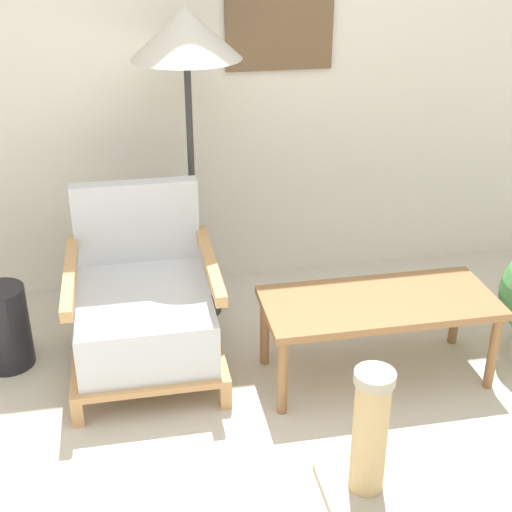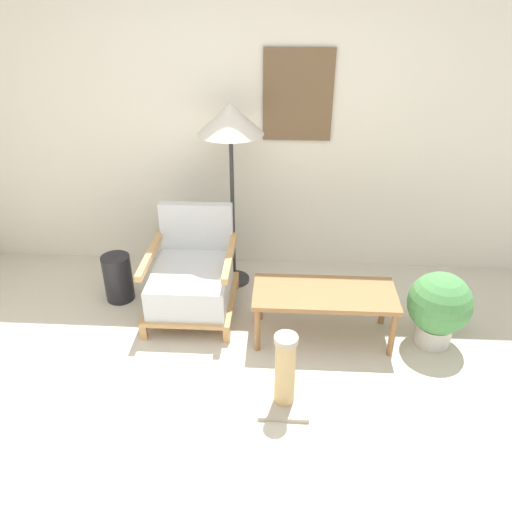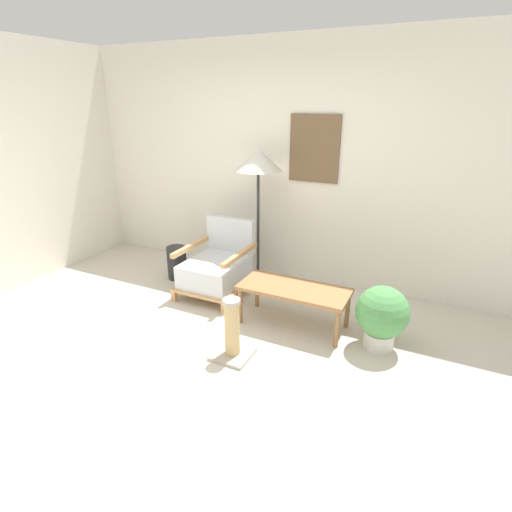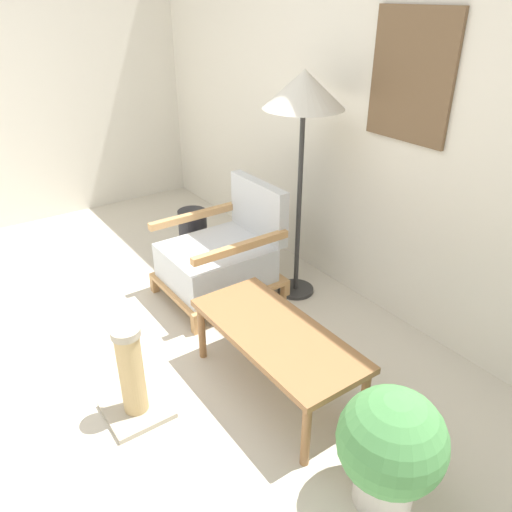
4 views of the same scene
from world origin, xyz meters
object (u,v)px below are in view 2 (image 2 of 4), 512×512
Objects in this scene: vase at (118,278)px; scratching_post at (285,378)px; coffee_table at (324,297)px; floor_lamp at (231,126)px; armchair at (192,277)px; potted_plant at (439,306)px.

scratching_post is at bearing -38.68° from vase.
floor_lamp is at bearing 134.61° from coffee_table.
vase is (-0.65, 0.12, -0.10)m from armchair.
floor_lamp reaches higher than scratching_post.
vase is 1.78m from scratching_post.
vase is at bearing 169.68° from armchair.
potted_plant is at bearing -26.55° from floor_lamp.
coffee_table is 0.82m from potted_plant.
coffee_table is 1.78× the size of potted_plant.
scratching_post is at bearing -72.49° from floor_lamp.
vase reaches higher than coffee_table.
armchair is 1.87m from potted_plant.
potted_plant reaches higher than scratching_post.
scratching_post is at bearing -148.43° from potted_plant.
coffee_table is (0.74, -0.75, -1.04)m from floor_lamp.
potted_plant reaches higher than vase.
armchair is 0.51× the size of floor_lamp.
potted_plant is (1.84, -0.32, 0.02)m from armchair.
floor_lamp is at bearing 107.51° from scratching_post.
vase is 2.53m from potted_plant.
potted_plant is 1.08× the size of scratching_post.
potted_plant reaches higher than coffee_table.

